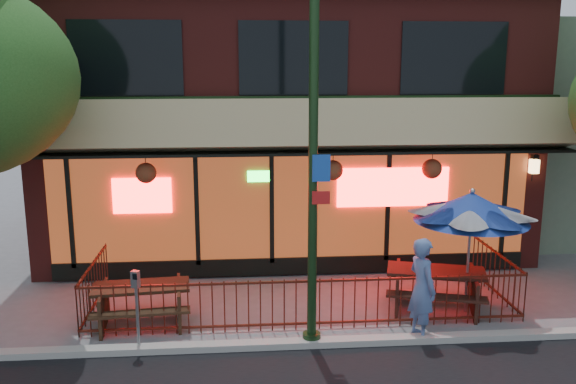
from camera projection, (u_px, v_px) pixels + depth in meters
name	position (u px, v px, depth m)	size (l,w,h in m)	color
ground	(309.00, 334.00, 11.26)	(80.00, 80.00, 0.00)	gray
curb	(312.00, 343.00, 10.76)	(80.00, 0.25, 0.12)	#999993
restaurant_building	(281.00, 91.00, 17.33)	(12.96, 9.49, 8.05)	maroon
neighbor_building	(569.00, 125.00, 18.87)	(6.00, 7.00, 6.00)	slate
patio_fence	(306.00, 292.00, 11.61)	(8.44, 2.62, 1.00)	#4C1910
street_light	(313.00, 170.00, 10.21)	(0.43, 0.32, 7.00)	black
picnic_table_left	(142.00, 298.00, 11.60)	(1.93, 1.55, 0.77)	#372214
picnic_table_right	(435.00, 283.00, 12.32)	(2.26, 1.95, 0.83)	#381B13
patio_umbrella	(471.00, 207.00, 11.83)	(2.21, 2.21, 2.53)	gray
pedestrian	(422.00, 288.00, 10.95)	(0.68, 0.45, 1.87)	#4F689E
parking_meter_near	(136.00, 297.00, 10.41)	(0.16, 0.15, 1.45)	gray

